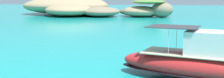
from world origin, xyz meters
TOP-DOWN VIEW (x-y plane):
  - islet_large at (-24.60, 80.11)m, footprint 34.86×31.81m
  - islet_small at (-1.41, 74.18)m, footprint 17.53×14.46m
  - motorboat_red at (5.92, 13.83)m, footprint 11.52×6.14m

SIDE VIEW (x-z plane):
  - motorboat_red at x=5.92m, z-range -0.63..2.82m
  - islet_small at x=-1.41m, z-range -0.66..4.12m
  - islet_large at x=-24.60m, z-range -0.39..5.05m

